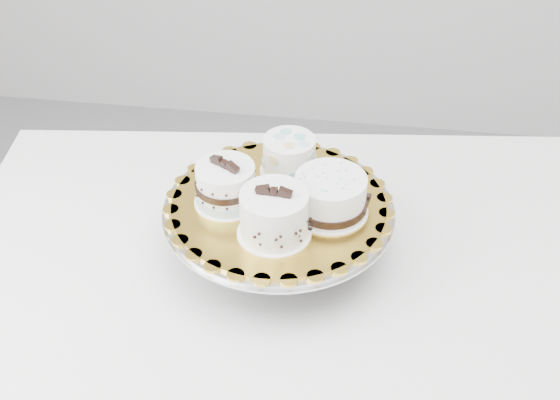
# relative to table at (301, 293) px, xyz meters

# --- Properties ---
(table) EXTENTS (1.36, 0.99, 0.75)m
(table) POSITION_rel_table_xyz_m (0.00, 0.00, 0.00)
(table) COLOR white
(table) RESTS_ON floor
(cake_stand) EXTENTS (0.40, 0.40, 0.11)m
(cake_stand) POSITION_rel_table_xyz_m (-0.05, 0.03, 0.15)
(cake_stand) COLOR gray
(cake_stand) RESTS_ON table
(cake_board) EXTENTS (0.46, 0.46, 0.01)m
(cake_board) POSITION_rel_table_xyz_m (-0.05, 0.03, 0.18)
(cake_board) COLOR gold
(cake_board) RESTS_ON cake_stand
(cake_swirl) EXTENTS (0.12, 0.12, 0.10)m
(cake_swirl) POSITION_rel_table_xyz_m (-0.04, -0.05, 0.22)
(cake_swirl) COLOR white
(cake_swirl) RESTS_ON cake_board
(cake_banded) EXTENTS (0.14, 0.14, 0.09)m
(cake_banded) POSITION_rel_table_xyz_m (-0.13, 0.02, 0.22)
(cake_banded) COLOR white
(cake_banded) RESTS_ON cake_board
(cake_dots) EXTENTS (0.12, 0.12, 0.07)m
(cake_dots) POSITION_rel_table_xyz_m (-0.04, 0.12, 0.22)
(cake_dots) COLOR white
(cake_dots) RESTS_ON cake_board
(cake_ribbon) EXTENTS (0.14, 0.14, 0.07)m
(cake_ribbon) POSITION_rel_table_xyz_m (0.04, 0.02, 0.22)
(cake_ribbon) COLOR white
(cake_ribbon) RESTS_ON cake_board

